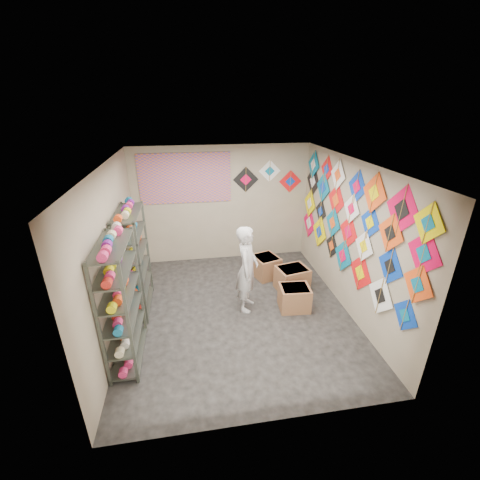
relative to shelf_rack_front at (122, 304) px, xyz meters
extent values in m
plane|color=black|center=(1.78, 0.85, -0.95)|extent=(4.50, 4.50, 0.00)
plane|color=tan|center=(1.78, 3.10, 0.40)|extent=(4.00, 0.00, 4.00)
plane|color=tan|center=(1.78, -1.40, 0.40)|extent=(4.00, 0.00, 4.00)
plane|color=tan|center=(-0.22, 0.85, 0.40)|extent=(0.00, 4.50, 4.50)
plane|color=tan|center=(3.78, 0.85, 0.40)|extent=(0.00, 4.50, 4.50)
plane|color=#6D665C|center=(1.78, 0.85, 1.75)|extent=(4.50, 4.50, 0.00)
cube|color=#4C5147|center=(0.00, 0.00, 0.00)|extent=(0.40, 1.10, 1.90)
cube|color=#4C5147|center=(0.00, 1.30, 0.00)|extent=(0.40, 1.10, 1.90)
cylinder|color=#FF3277|center=(0.00, -0.48, 0.09)|extent=(0.12, 0.10, 0.12)
cylinder|color=#FF4B18|center=(0.00, -0.29, 0.09)|extent=(0.12, 0.10, 0.12)
cylinder|color=yellow|center=(0.00, -0.10, 0.09)|extent=(0.12, 0.10, 0.12)
cylinder|color=white|center=(0.00, 0.10, 0.09)|extent=(0.12, 0.10, 0.12)
cylinder|color=red|center=(0.00, 0.29, 0.09)|extent=(0.12, 0.10, 0.12)
cylinder|color=#731A8E|center=(0.00, 0.48, 0.09)|extent=(0.12, 0.10, 0.12)
cylinder|color=beige|center=(0.00, 0.82, 0.09)|extent=(0.12, 0.10, 0.12)
cylinder|color=#156C97|center=(0.00, 1.01, 0.09)|extent=(0.12, 0.10, 0.12)
cylinder|color=#FF3277|center=(0.00, 1.20, 0.09)|extent=(0.12, 0.10, 0.12)
cylinder|color=#FF4B18|center=(0.00, 1.40, 0.09)|extent=(0.12, 0.10, 0.12)
cylinder|color=yellow|center=(0.00, 1.59, 0.09)|extent=(0.12, 0.10, 0.12)
cylinder|color=white|center=(0.00, 1.78, 0.09)|extent=(0.12, 0.10, 0.12)
cube|color=#0B3BB5|center=(3.77, -0.90, 0.02)|extent=(0.03, 0.50, 0.50)
cube|color=white|center=(3.75, -0.35, -0.04)|extent=(0.03, 0.63, 0.63)
cube|color=red|center=(3.77, 0.29, 0.00)|extent=(0.01, 0.68, 0.68)
cube|color=#076C92|center=(3.75, 0.90, 0.01)|extent=(0.03, 0.64, 0.64)
cube|color=black|center=(3.77, 1.41, -0.02)|extent=(0.01, 0.52, 0.52)
cube|color=#FFEB00|center=(3.75, 2.02, 0.03)|extent=(0.03, 0.69, 0.69)
cube|color=#E90445|center=(3.77, 2.67, -0.01)|extent=(0.01, 0.72, 0.72)
cube|color=#FF5114|center=(3.75, -1.00, 0.55)|extent=(0.03, 0.55, 0.55)
cube|color=#0B3BB5|center=(3.77, -0.41, 0.49)|extent=(0.02, 0.58, 0.58)
cube|color=white|center=(3.75, 0.28, 0.48)|extent=(0.02, 0.54, 0.54)
cube|color=red|center=(3.77, 0.86, 0.50)|extent=(0.02, 0.63, 0.63)
cube|color=#076C92|center=(3.75, 1.45, 0.45)|extent=(0.01, 0.61, 0.61)
cube|color=black|center=(3.77, 2.10, 0.47)|extent=(0.01, 0.54, 0.54)
cube|color=#FFEB00|center=(3.75, 2.70, 0.46)|extent=(0.02, 0.65, 0.65)
cube|color=#E90445|center=(3.77, -0.95, 0.95)|extent=(0.01, 0.61, 0.61)
cube|color=#FF5114|center=(3.75, -0.29, 0.95)|extent=(0.03, 0.58, 0.58)
cube|color=#0B3BB5|center=(3.77, 0.26, 0.90)|extent=(0.03, 0.55, 0.55)
cube|color=white|center=(3.75, 0.84, 0.94)|extent=(0.03, 0.53, 0.53)
cube|color=red|center=(3.77, 1.47, 0.90)|extent=(0.01, 0.67, 0.67)
cube|color=#076C92|center=(3.75, 2.07, 0.99)|extent=(0.01, 0.63, 0.63)
cube|color=black|center=(3.77, 2.67, 0.98)|extent=(0.01, 0.71, 0.71)
cube|color=#FFEB00|center=(3.75, -0.92, 1.33)|extent=(0.03, 0.53, 0.53)
cube|color=#E90445|center=(3.77, -0.41, 1.32)|extent=(0.04, 0.70, 0.70)
cube|color=#FF5114|center=(3.75, 0.25, 1.37)|extent=(0.04, 0.63, 0.63)
cube|color=#0B3BB5|center=(3.77, 0.79, 1.33)|extent=(0.03, 0.58, 0.58)
cube|color=white|center=(3.75, 1.49, 1.38)|extent=(0.02, 0.58, 0.58)
cube|color=red|center=(3.77, 2.02, 1.37)|extent=(0.03, 0.55, 0.55)
cube|color=#076C92|center=(3.75, 2.68, 1.34)|extent=(0.04, 0.61, 0.61)
cube|color=black|center=(2.33, 3.09, 0.97)|extent=(0.59, 0.02, 0.59)
cube|color=white|center=(2.88, 3.09, 1.15)|extent=(0.50, 0.02, 0.50)
cube|color=red|center=(3.38, 3.09, 0.89)|extent=(0.53, 0.02, 0.53)
cube|color=#6E4AA0|center=(0.98, 3.08, 1.05)|extent=(2.00, 0.01, 1.10)
imported|color=beige|center=(1.98, 0.95, -0.14)|extent=(0.84, 0.76, 1.62)
cube|color=brown|center=(2.84, 0.78, -0.72)|extent=(0.58, 0.49, 0.45)
cube|color=brown|center=(2.99, 1.41, -0.70)|extent=(0.69, 0.60, 0.49)
cube|color=brown|center=(2.60, 2.03, -0.71)|extent=(0.63, 0.67, 0.47)
camera|label=1|loc=(1.04, -3.99, 2.64)|focal=24.00mm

